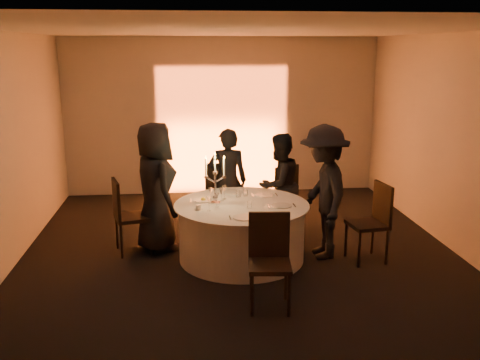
{
  "coord_description": "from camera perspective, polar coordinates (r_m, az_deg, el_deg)",
  "views": [
    {
      "loc": [
        -0.73,
        -6.77,
        2.79
      ],
      "look_at": [
        0.0,
        0.2,
        1.05
      ],
      "focal_mm": 40.0,
      "sensor_mm": 36.0,
      "label": 1
    }
  ],
  "objects": [
    {
      "name": "wine_glass_c",
      "position": [
        6.78,
        -3.33,
        -2.2
      ],
      "size": [
        0.07,
        0.07,
        0.19
      ],
      "color": "silver",
      "rests_on": "banquet_table"
    },
    {
      "name": "banquet_table",
      "position": [
        7.22,
        0.17,
        -5.51
      ],
      "size": [
        1.8,
        1.8,
        0.77
      ],
      "color": "black",
      "rests_on": "floor"
    },
    {
      "name": "guest_left",
      "position": [
        7.51,
        -9.0,
        -0.76
      ],
      "size": [
        0.88,
        1.04,
        1.81
      ],
      "primitive_type": "imported",
      "rotation": [
        0.0,
        0.0,
        1.97
      ],
      "color": "black",
      "rests_on": "floor"
    },
    {
      "name": "plate_right",
      "position": [
        7.03,
        4.46,
        -2.75
      ],
      "size": [
        0.36,
        0.27,
        0.01
      ],
      "color": "white",
      "rests_on": "banquet_table"
    },
    {
      "name": "wall_front",
      "position": [
        3.59,
        6.22,
        -7.17
      ],
      "size": [
        7.0,
        0.0,
        7.0
      ],
      "primitive_type": "plane",
      "rotation": [
        -1.57,
        0.0,
        0.0
      ],
      "color": "beige",
      "rests_on": "floor"
    },
    {
      "name": "plate_back_left",
      "position": [
        7.67,
        -0.77,
        -1.28
      ],
      "size": [
        0.36,
        0.28,
        0.01
      ],
      "color": "white",
      "rests_on": "banquet_table"
    },
    {
      "name": "wine_glass_e",
      "position": [
        7.19,
        -3.15,
        -1.26
      ],
      "size": [
        0.07,
        0.07,
        0.19
      ],
      "color": "silver",
      "rests_on": "banquet_table"
    },
    {
      "name": "tumbler_b",
      "position": [
        7.42,
        -0.2,
        -1.5
      ],
      "size": [
        0.07,
        0.07,
        0.09
      ],
      "primitive_type": "cylinder",
      "color": "silver",
      "rests_on": "banquet_table"
    },
    {
      "name": "tumbler_a",
      "position": [
        7.48,
        0.59,
        -1.38
      ],
      "size": [
        0.07,
        0.07,
        0.09
      ],
      "primitive_type": "cylinder",
      "color": "silver",
      "rests_on": "banquet_table"
    },
    {
      "name": "wine_glass_b",
      "position": [
        7.21,
        -2.0,
        -1.2
      ],
      "size": [
        0.07,
        0.07,
        0.19
      ],
      "color": "silver",
      "rests_on": "banquet_table"
    },
    {
      "name": "coffee_cup",
      "position": [
        6.88,
        -4.47,
        -2.92
      ],
      "size": [
        0.11,
        0.11,
        0.07
      ],
      "color": "white",
      "rests_on": "banquet_table"
    },
    {
      "name": "chair_back_left",
      "position": [
        8.5,
        -2.11,
        -1.05
      ],
      "size": [
        0.51,
        0.51,
        1.05
      ],
      "rotation": [
        0.0,
        0.0,
        3.02
      ],
      "color": "black",
      "rests_on": "floor"
    },
    {
      "name": "chair_left",
      "position": [
        7.54,
        -12.09,
        -3.32
      ],
      "size": [
        0.56,
        0.56,
        1.05
      ],
      "rotation": [
        0.0,
        0.0,
        1.84
      ],
      "color": "black",
      "rests_on": "floor"
    },
    {
      "name": "guest_right",
      "position": [
        7.25,
        8.9,
        -1.27
      ],
      "size": [
        0.69,
        1.18,
        1.82
      ],
      "primitive_type": "imported",
      "rotation": [
        0.0,
        0.0,
        -1.56
      ],
      "color": "black",
      "rests_on": "floor"
    },
    {
      "name": "chair_right",
      "position": [
        7.33,
        14.06,
        -3.9
      ],
      "size": [
        0.52,
        0.52,
        1.05
      ],
      "rotation": [
        0.0,
        0.0,
        -1.43
      ],
      "color": "black",
      "rests_on": "floor"
    },
    {
      "name": "plate_front",
      "position": [
        6.53,
        0.41,
        -4.01
      ],
      "size": [
        0.36,
        0.27,
        0.01
      ],
      "color": "white",
      "rests_on": "banquet_table"
    },
    {
      "name": "tumbler_c",
      "position": [
        6.91,
        1.01,
        -2.67
      ],
      "size": [
        0.07,
        0.07,
        0.09
      ],
      "primitive_type": "cylinder",
      "color": "silver",
      "rests_on": "banquet_table"
    },
    {
      "name": "plate_back_right",
      "position": [
        7.53,
        2.61,
        -1.58
      ],
      "size": [
        0.35,
        0.26,
        0.01
      ],
      "color": "white",
      "rests_on": "banquet_table"
    },
    {
      "name": "guest_back_left",
      "position": [
        8.18,
        -1.31,
        -0.08
      ],
      "size": [
        0.62,
        0.43,
        1.62
      ],
      "primitive_type": "imported",
      "rotation": [
        0.0,
        0.0,
        3.06
      ],
      "color": "black",
      "rests_on": "floor"
    },
    {
      "name": "wall_back",
      "position": [
        10.38,
        -1.92,
        6.79
      ],
      "size": [
        7.0,
        0.0,
        7.0
      ],
      "primitive_type": "plane",
      "rotation": [
        1.57,
        0.0,
        0.0
      ],
      "color": "beige",
      "rests_on": "floor"
    },
    {
      "name": "wall_left",
      "position": [
        7.26,
        -24.11,
        2.48
      ],
      "size": [
        0.0,
        7.0,
        7.0
      ],
      "primitive_type": "plane",
      "rotation": [
        1.57,
        0.0,
        1.57
      ],
      "color": "beige",
      "rests_on": "floor"
    },
    {
      "name": "candelabra",
      "position": [
        7.07,
        -2.66,
        -0.6
      ],
      "size": [
        0.3,
        0.14,
        0.71
      ],
      "color": "silver",
      "rests_on": "banquet_table"
    },
    {
      "name": "wall_right",
      "position": [
        7.84,
        22.57,
        3.39
      ],
      "size": [
        0.0,
        7.0,
        7.0
      ],
      "primitive_type": "plane",
      "rotation": [
        1.57,
        0.0,
        -1.57
      ],
      "color": "beige",
      "rests_on": "floor"
    },
    {
      "name": "plate_left",
      "position": [
        7.26,
        -3.94,
        -2.09
      ],
      "size": [
        0.36,
        0.25,
        0.08
      ],
      "color": "white",
      "rests_on": "banquet_table"
    },
    {
      "name": "chair_front",
      "position": [
        5.91,
        3.15,
        -7.96
      ],
      "size": [
        0.5,
        0.5,
        1.04
      ],
      "rotation": [
        0.0,
        0.0,
        -0.1
      ],
      "color": "black",
      "rests_on": "floor"
    },
    {
      "name": "floor",
      "position": [
        7.36,
        0.16,
        -8.33
      ],
      "size": [
        7.0,
        7.0,
        0.0
      ],
      "primitive_type": "plane",
      "color": "black",
      "rests_on": "ground"
    },
    {
      "name": "ceiling",
      "position": [
        6.82,
        0.18,
        15.7
      ],
      "size": [
        7.0,
        7.0,
        0.0
      ],
      "primitive_type": "plane",
      "rotation": [
        3.14,
        0.0,
        0.0
      ],
      "color": "silver",
      "rests_on": "wall_back"
    },
    {
      "name": "uplighter_fixture",
      "position": [
        10.37,
        -1.73,
        -1.4
      ],
      "size": [
        0.25,
        0.12,
        0.1
      ],
      "primitive_type": "cube",
      "color": "black",
      "rests_on": "floor"
    },
    {
      "name": "wine_glass_d",
      "position": [
        6.93,
        -2.5,
        -1.83
      ],
      "size": [
        0.07,
        0.07,
        0.19
      ],
      "color": "silver",
      "rests_on": "banquet_table"
    },
    {
      "name": "wine_glass_a",
      "position": [
        7.3,
        -1.69,
        -1.01
      ],
      "size": [
        0.07,
        0.07,
        0.19
      ],
      "color": "silver",
      "rests_on": "banquet_table"
    },
    {
      "name": "guest_back_right",
      "position": [
        8.09,
        4.2,
        -0.49
      ],
      "size": [
        0.96,
        0.92,
        1.56
      ],
      "primitive_type": "imported",
      "rotation": [
        0.0,
        0.0,
        -2.52
      ],
      "color": "black",
      "rests_on": "floor"
    },
    {
      "name": "chair_back_right",
      "position": [
        8.42,
        4.46,
        -1.32
      ],
      "size": [
        0.61,
        0.61,
        1.03
      ],
      "rotation": [
        0.0,
        0.0,
        -2.63
      ],
      "color": "black",
      "rests_on": "floor"
    }
  ]
}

